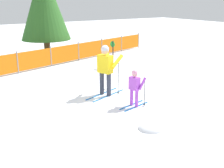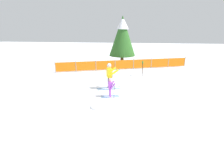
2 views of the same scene
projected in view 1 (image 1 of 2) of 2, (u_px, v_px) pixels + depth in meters
ground_plane at (103, 94)px, 9.69m from camera, size 60.00×60.00×0.00m
skier_adult at (106, 66)px, 9.35m from camera, size 1.64×0.96×1.72m
skier_child at (135, 85)px, 8.45m from camera, size 1.10×0.56×1.15m
safety_fence at (65, 54)px, 14.19m from camera, size 12.10×3.63×0.99m
conifer_far at (44, 1)px, 14.73m from camera, size 2.64×2.64×4.89m
trail_marker at (113, 51)px, 13.23m from camera, size 0.09×0.28×1.28m
snow_mound at (153, 128)px, 7.17m from camera, size 0.78×0.66×0.31m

